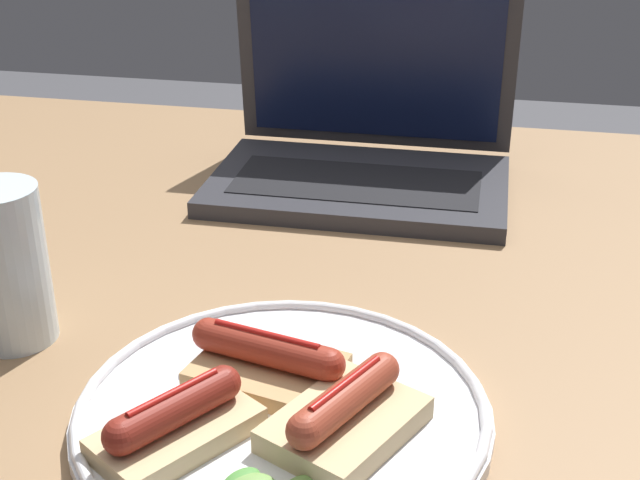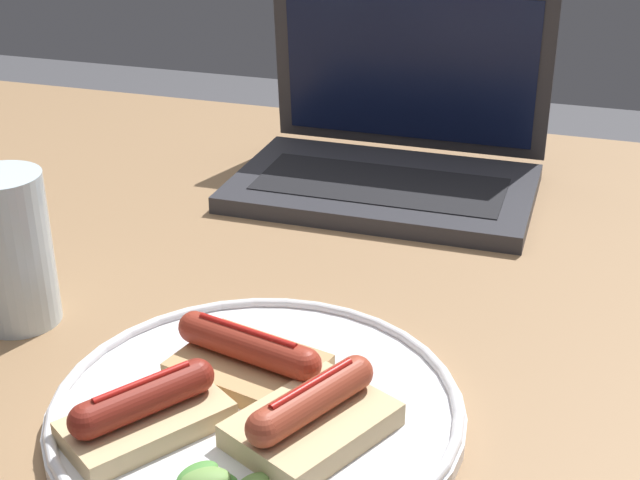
{
  "view_description": "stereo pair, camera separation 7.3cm",
  "coord_description": "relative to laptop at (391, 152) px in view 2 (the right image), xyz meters",
  "views": [
    {
      "loc": [
        0.23,
        -0.71,
        1.08
      ],
      "look_at": [
        0.1,
        -0.06,
        0.77
      ],
      "focal_mm": 50.0,
      "sensor_mm": 36.0,
      "label": 1
    },
    {
      "loc": [
        0.3,
        -0.69,
        1.08
      ],
      "look_at": [
        0.1,
        -0.06,
        0.77
      ],
      "focal_mm": 50.0,
      "sensor_mm": 36.0,
      "label": 2
    }
  ],
  "objects": [
    {
      "name": "sausage_toast_right",
      "position": [
        -0.04,
        -0.49,
        -0.01
      ],
      "size": [
        0.11,
        0.12,
        0.04
      ],
      "rotation": [
        0.0,
        0.0,
        0.98
      ],
      "color": "#D6B784",
      "rests_on": "plate"
    },
    {
      "name": "sausage_toast_middle",
      "position": [
        0.06,
        -0.46,
        -0.01
      ],
      "size": [
        0.11,
        0.12,
        0.04
      ],
      "rotation": [
        0.0,
        0.0,
        1.11
      ],
      "color": "#D6B784",
      "rests_on": "plate"
    },
    {
      "name": "sausage_toast_left",
      "position": [
        -0.0,
        -0.41,
        -0.01
      ],
      "size": [
        0.12,
        0.09,
        0.04
      ],
      "rotation": [
        0.0,
        0.0,
        2.91
      ],
      "color": "tan",
      "rests_on": "plate"
    },
    {
      "name": "plate",
      "position": [
        0.01,
        -0.44,
        -0.03
      ],
      "size": [
        0.28,
        0.28,
        0.02
      ],
      "color": "silver",
      "rests_on": "desk"
    },
    {
      "name": "desk",
      "position": [
        -0.09,
        -0.21,
        -0.09
      ],
      "size": [
        1.48,
        0.9,
        0.71
      ],
      "color": "#93704C",
      "rests_on": "ground_plane"
    },
    {
      "name": "drinking_glass",
      "position": [
        -0.22,
        -0.38,
        0.02
      ],
      "size": [
        0.06,
        0.06,
        0.13
      ],
      "color": "silver",
      "rests_on": "desk"
    },
    {
      "name": "laptop",
      "position": [
        0.0,
        0.0,
        0.0
      ],
      "size": [
        0.32,
        0.22,
        0.21
      ],
      "color": "#2D2D33",
      "rests_on": "desk"
    }
  ]
}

